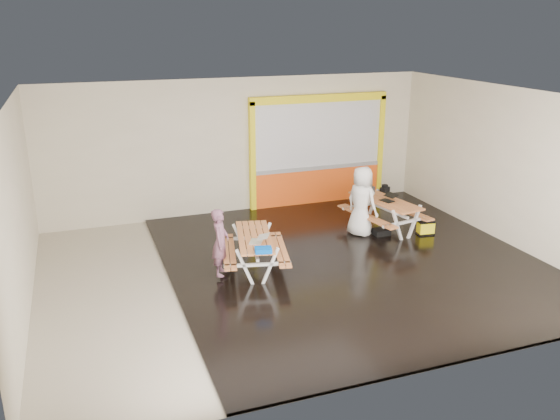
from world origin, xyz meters
name	(u,v)px	position (x,y,z in m)	size (l,w,h in m)	color
room	(296,187)	(0.00, 0.00, 1.75)	(10.02, 8.02, 3.52)	#BAB09D
deck	(350,260)	(1.25, 0.00, 0.03)	(7.50, 7.98, 0.05)	black
kiosk	(318,153)	(2.20, 3.93, 1.44)	(3.88, 0.16, 3.00)	#FA5815
picnic_table_left	(255,244)	(-0.79, 0.22, 0.58)	(1.65, 2.11, 0.75)	#BB6E3A
picnic_table_right	(385,207)	(2.83, 1.36, 0.61)	(1.67, 2.19, 0.79)	#BB6E3A
person_left	(220,242)	(-1.53, 0.05, 0.78)	(0.49, 0.32, 1.34)	#764A5F
person_right	(362,202)	(2.17, 1.30, 0.83)	(0.82, 0.53, 1.68)	white
laptop_left	(259,240)	(-0.81, -0.13, 0.80)	(0.48, 0.46, 0.16)	silver
laptop_right	(388,199)	(2.86, 1.28, 0.84)	(0.43, 0.40, 0.15)	black
blue_pouch	(263,250)	(-0.88, -0.63, 0.80)	(0.31, 0.22, 0.09)	blue
toolbox	(368,190)	(2.69, 1.98, 0.87)	(0.39, 0.30, 0.20)	black
backpack	(385,193)	(3.21, 2.06, 0.73)	(0.29, 0.26, 0.41)	black
dark_case	(381,232)	(2.59, 1.05, 0.12)	(0.37, 0.28, 0.14)	black
fluke_bag	(426,228)	(3.58, 0.73, 0.21)	(0.41, 0.29, 0.33)	black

